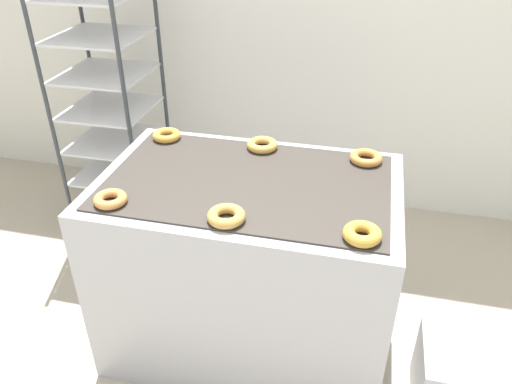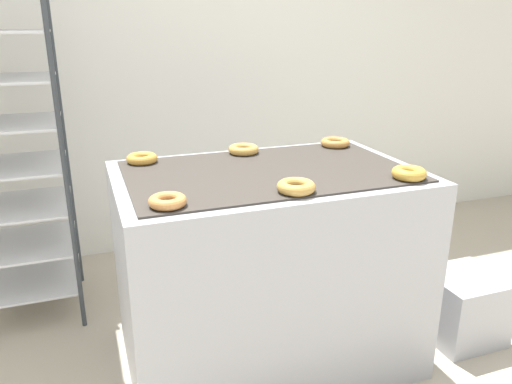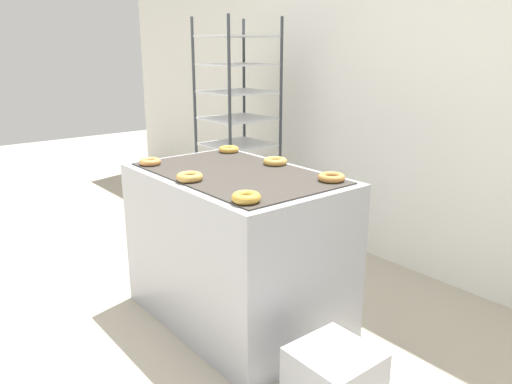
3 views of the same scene
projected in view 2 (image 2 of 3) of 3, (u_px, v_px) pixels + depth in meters
name	position (u px, v px, depth m)	size (l,w,h in m)	color
wall_back	(189.00, 43.00, 3.27)	(8.00, 0.05, 2.80)	silver
fryer_machine	(267.00, 268.00, 2.27)	(1.28, 0.83, 0.93)	#A8AAB2
baking_rack_cart	(11.00, 145.00, 2.50)	(0.52, 0.54, 1.85)	#33383D
glaze_bin	(462.00, 307.00, 2.51)	(0.35, 0.34, 0.34)	#A8AAB2
donut_near_left	(168.00, 201.00, 1.70)	(0.13, 0.13, 0.04)	#CE8746
donut_near_center	(296.00, 187.00, 1.84)	(0.14, 0.14, 0.04)	#C29244
donut_near_right	(409.00, 173.00, 2.00)	(0.14, 0.14, 0.04)	gold
donut_far_left	(142.00, 158.00, 2.23)	(0.14, 0.14, 0.04)	gold
donut_far_center	(244.00, 149.00, 2.39)	(0.15, 0.15, 0.04)	gold
donut_far_right	(335.00, 143.00, 2.52)	(0.15, 0.15, 0.04)	#C0833F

